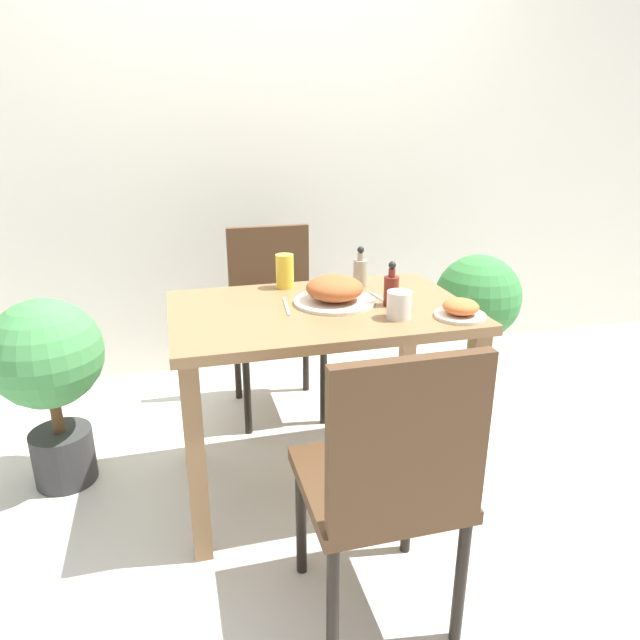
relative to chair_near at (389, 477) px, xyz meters
The scene contains 15 objects.
ground_plane 0.86m from the chair_near, 90.16° to the left, with size 16.00×16.00×0.00m, color beige.
wall_back 2.12m from the chair_near, 90.06° to the left, with size 8.00×0.05×2.60m.
dining_table 0.71m from the chair_near, 90.16° to the left, with size 1.06×0.68×0.75m.
chair_near is the anchor object (origin of this frame).
chair_far 1.41m from the chair_near, 91.82° to the left, with size 0.42×0.42×0.89m.
food_plate 0.79m from the chair_near, 85.24° to the left, with size 0.30×0.30×0.10m.
side_plate 0.69m from the chair_near, 47.62° to the left, with size 0.18×0.18×0.06m.
drink_cup 0.64m from the chair_near, 66.52° to the left, with size 0.08×0.08×0.09m.
juice_glass 1.02m from the chair_near, 94.40° to the left, with size 0.07×0.07×0.13m.
sauce_bottle 0.76m from the chair_near, 69.08° to the left, with size 0.05×0.05×0.16m.
condiment_bottle 0.99m from the chair_near, 76.45° to the left, with size 0.05×0.05×0.16m.
fork_utensil 0.78m from the chair_near, 99.22° to the left, with size 0.03×0.19×0.00m.
spoon_utensil 0.81m from the chair_near, 71.80° to the left, with size 0.03×0.17×0.00m.
potted_plant_left 1.39m from the chair_near, 135.26° to the left, with size 0.42×0.42×0.77m.
potted_plant_right 1.41m from the chair_near, 51.70° to the left, with size 0.40×0.40×0.79m.
Camera 1 is at (-0.50, -1.87, 1.40)m, focal length 32.00 mm.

